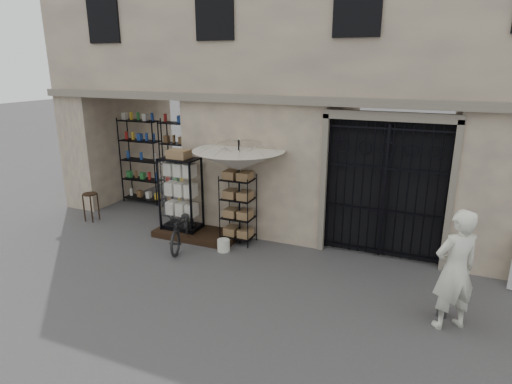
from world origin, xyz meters
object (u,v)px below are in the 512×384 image
at_px(white_bucket, 224,245).
at_px(wire_rack, 238,210).
at_px(market_umbrella, 239,155).
at_px(display_cabinet, 181,198).
at_px(steel_bollard, 444,293).
at_px(wooden_stool, 91,206).
at_px(bicycle, 184,246).
at_px(shopkeeper, 447,326).

bearing_deg(white_bucket, wire_rack, 82.11).
bearing_deg(white_bucket, market_umbrella, 75.31).
height_order(display_cabinet, steel_bollard, display_cabinet).
relative_size(display_cabinet, wooden_stool, 2.50).
bearing_deg(bicycle, market_umbrella, 13.88).
distance_m(white_bucket, steel_bollard, 4.56).
relative_size(bicycle, shopkeeper, 0.87).
bearing_deg(wire_rack, wooden_stool, 175.98).
bearing_deg(wire_rack, display_cabinet, 176.97).
distance_m(market_umbrella, shopkeeper, 5.15).
xyz_separation_m(white_bucket, wooden_stool, (-4.08, 0.35, 0.26)).
distance_m(wire_rack, bicycle, 1.48).
xyz_separation_m(wire_rack, wooden_stool, (-4.16, -0.24, -0.39)).
relative_size(wire_rack, white_bucket, 5.79).
height_order(wire_rack, wooden_stool, wire_rack).
relative_size(display_cabinet, bicycle, 1.10).
height_order(display_cabinet, white_bucket, display_cabinet).
height_order(wire_rack, steel_bollard, wire_rack).
xyz_separation_m(display_cabinet, white_bucket, (1.37, -0.48, -0.80)).
distance_m(wire_rack, wooden_stool, 4.19).
bearing_deg(market_umbrella, wire_rack, 139.99).
xyz_separation_m(white_bucket, bicycle, (-0.97, -0.10, -0.13)).
bearing_deg(bicycle, wire_rack, 17.24).
bearing_deg(shopkeeper, market_umbrella, -55.69).
relative_size(wooden_stool, steel_bollard, 0.88).
distance_m(display_cabinet, steel_bollard, 6.01).
height_order(white_bucket, bicycle, bicycle).
distance_m(market_umbrella, bicycle, 2.44).
bearing_deg(steel_bollard, shopkeeper, -71.48).
relative_size(market_umbrella, steel_bollard, 3.37).
height_order(wire_rack, market_umbrella, market_umbrella).
xyz_separation_m(display_cabinet, wire_rack, (1.45, 0.11, -0.15)).
distance_m(bicycle, shopkeeper, 5.61).
xyz_separation_m(market_umbrella, shopkeeper, (4.40, -1.68, -2.07)).
height_order(white_bucket, steel_bollard, steel_bollard).
bearing_deg(wooden_stool, market_umbrella, 2.53).
bearing_deg(white_bucket, steel_bollard, -11.21).
distance_m(bicycle, steel_bollard, 5.50).
relative_size(display_cabinet, steel_bollard, 2.19).
height_order(wire_rack, bicycle, wire_rack).
xyz_separation_m(white_bucket, shopkeeper, (4.55, -1.14, -0.13)).
distance_m(market_umbrella, steel_bollard, 4.84).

